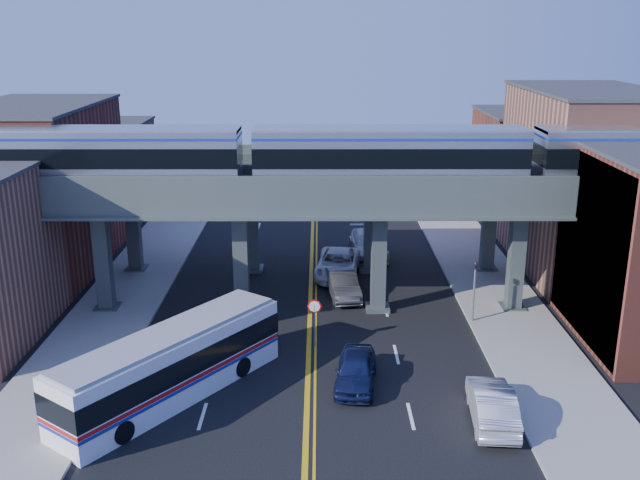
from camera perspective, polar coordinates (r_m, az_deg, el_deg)
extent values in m
plane|color=black|center=(35.17, -0.97, -10.58)|extent=(120.00, 120.00, 0.00)
cube|color=gray|center=(45.85, -15.34, -4.34)|extent=(5.00, 70.00, 0.16)
cube|color=gray|center=(45.58, 13.88, -4.36)|extent=(5.00, 70.00, 0.16)
cube|color=brown|center=(52.00, -21.60, 3.81)|extent=(8.00, 14.00, 11.00)
cube|color=#945F4C|center=(64.30, -17.37, 5.19)|extent=(8.00, 10.00, 8.00)
cube|color=#945F4C|center=(51.51, 20.39, 4.40)|extent=(8.00, 14.00, 12.00)
cube|color=brown|center=(63.89, 16.33, 5.66)|extent=(8.00, 10.00, 9.00)
cube|color=teal|center=(39.57, 20.66, -1.07)|extent=(0.10, 9.50, 9.50)
cube|color=#424D4C|center=(43.22, -16.95, -1.67)|extent=(0.85, 0.85, 6.00)
cube|color=#424D4C|center=(41.61, -6.34, -1.73)|extent=(0.85, 0.85, 6.00)
cube|color=#424D4C|center=(41.50, 4.71, -1.73)|extent=(0.85, 0.85, 6.00)
cube|color=#424D4C|center=(42.92, 15.42, -1.67)|extent=(0.85, 0.85, 6.00)
cube|color=#4C5750|center=(40.33, -0.84, 3.25)|extent=(52.00, 3.60, 1.40)
cube|color=#424D4C|center=(49.66, -14.70, 0.90)|extent=(0.85, 0.85, 6.00)
cube|color=#424D4C|center=(48.26, -5.47, 0.93)|extent=(0.85, 0.85, 6.00)
cube|color=#424D4C|center=(48.17, 4.05, 0.93)|extent=(0.85, 0.85, 6.00)
cube|color=#424D4C|center=(49.39, 13.34, 0.91)|extent=(0.85, 0.85, 6.00)
cube|color=#4C5750|center=(47.16, -0.73, 5.26)|extent=(52.00, 3.60, 1.40)
cube|color=black|center=(43.48, -22.74, 4.04)|extent=(2.17, 2.17, 0.25)
cube|color=black|center=(40.77, -10.14, 4.32)|extent=(2.17, 2.17, 0.25)
cube|color=#B4B8BF|center=(41.55, -16.84, 6.49)|extent=(15.01, 2.86, 3.16)
cube|color=black|center=(41.53, -16.86, 6.69)|extent=(15.03, 2.92, 1.09)
cube|color=black|center=(40.15, -1.36, 4.39)|extent=(2.17, 2.17, 0.25)
cube|color=black|center=(41.07, 12.20, 4.29)|extent=(2.17, 2.17, 0.25)
cube|color=#B4B8BF|center=(40.00, 5.56, 6.75)|extent=(15.01, 2.86, 3.16)
cube|color=black|center=(39.97, 5.57, 6.96)|extent=(15.03, 2.92, 1.09)
cube|color=black|center=(42.82, 20.36, 4.12)|extent=(2.17, 2.17, 0.25)
cylinder|color=slate|center=(37.37, -0.44, -6.89)|extent=(0.09, 0.09, 2.30)
cylinder|color=red|center=(36.94, -0.45, -5.33)|extent=(0.76, 0.04, 0.76)
cylinder|color=slate|center=(40.89, 12.19, -4.45)|extent=(0.12, 0.12, 3.20)
imported|color=black|center=(40.20, 12.37, -1.73)|extent=(0.15, 0.18, 0.90)
cube|color=white|center=(33.12, -11.78, -9.84)|extent=(9.06, 11.01, 3.05)
cube|color=black|center=(32.95, -11.82, -9.23)|extent=(9.13, 11.08, 1.03)
cube|color=#B21419|center=(33.25, -11.75, -10.30)|extent=(9.12, 11.07, 0.18)
cylinder|color=black|center=(31.57, -16.88, -13.81)|extent=(2.72, 2.37, 0.98)
cylinder|color=black|center=(35.60, -7.70, -9.50)|extent=(2.72, 2.37, 0.98)
imported|color=#10183D|center=(33.79, 2.87, -10.35)|extent=(2.33, 4.70, 1.54)
imported|color=#323335|center=(44.17, 1.85, -3.57)|extent=(2.27, 4.92, 1.56)
imported|color=silver|center=(47.74, 1.44, -1.91)|extent=(3.39, 6.21, 1.65)
imported|color=silver|center=(51.86, 3.88, -0.36)|extent=(2.85, 6.11, 1.73)
imported|color=#BBBBC0|center=(31.78, 13.61, -12.66)|extent=(2.10, 5.02, 1.61)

